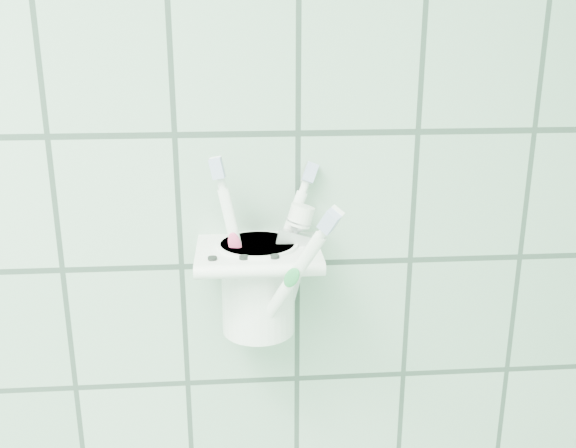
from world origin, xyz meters
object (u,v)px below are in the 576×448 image
at_px(holder_bracket, 258,255).
at_px(toothbrush_pink, 254,245).
at_px(toothpaste_tube, 270,257).
at_px(toothbrush_blue, 252,244).
at_px(cup, 258,284).
at_px(toothbrush_orange, 256,245).

relative_size(holder_bracket, toothbrush_pink, 0.68).
bearing_deg(toothpaste_tube, toothbrush_blue, -159.40).
bearing_deg(toothpaste_tube, cup, 161.03).
xyz_separation_m(holder_bracket, toothbrush_pink, (-0.00, -0.01, 0.02)).
distance_m(holder_bracket, toothbrush_blue, 0.02).
height_order(cup, toothbrush_orange, toothbrush_orange).
height_order(toothbrush_pink, toothbrush_orange, toothbrush_orange).
distance_m(toothbrush_pink, toothbrush_blue, 0.00).
relative_size(holder_bracket, toothbrush_blue, 0.69).
distance_m(cup, toothbrush_orange, 0.06).
bearing_deg(toothbrush_orange, toothpaste_tube, 74.52).
bearing_deg(holder_bracket, cup, 94.03).
bearing_deg(cup, toothbrush_blue, -118.00).
xyz_separation_m(holder_bracket, toothbrush_orange, (-0.00, -0.02, 0.02)).
relative_size(toothbrush_blue, toothpaste_tube, 1.28).
height_order(toothbrush_blue, toothpaste_tube, toothbrush_blue).
relative_size(toothbrush_pink, toothbrush_blue, 1.02).
bearing_deg(holder_bracket, toothpaste_tube, -6.72).
relative_size(cup, toothbrush_pink, 0.53).
bearing_deg(cup, toothbrush_pink, -105.94).
relative_size(holder_bracket, toothbrush_orange, 0.70).
distance_m(toothbrush_pink, toothpaste_tube, 0.03).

